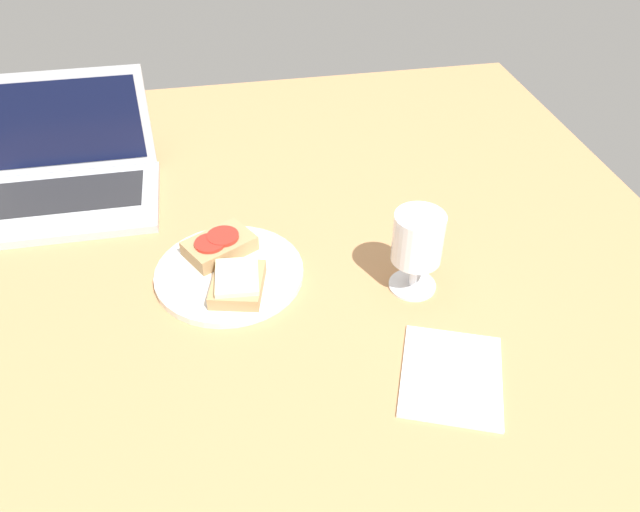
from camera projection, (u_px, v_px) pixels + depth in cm
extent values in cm
cube|color=#B27F51|center=(264.00, 272.00, 100.29)|extent=(140.00, 140.00, 3.00)
cylinder|color=silver|center=(229.00, 273.00, 96.98)|extent=(23.04, 23.04, 1.18)
cube|color=#A88456|center=(220.00, 246.00, 99.24)|extent=(12.50, 11.14, 2.52)
cylinder|color=red|center=(223.00, 236.00, 98.60)|extent=(5.07, 5.07, 0.61)
cylinder|color=red|center=(210.00, 243.00, 97.30)|extent=(4.83, 4.83, 0.52)
cube|color=#A88456|center=(238.00, 284.00, 92.50)|extent=(9.42, 10.86, 2.10)
cube|color=#F4EAB7|center=(237.00, 277.00, 91.56)|extent=(6.91, 8.44, 0.84)
cylinder|color=white|center=(412.00, 285.00, 95.40)|extent=(7.19, 7.19, 0.40)
cylinder|color=white|center=(414.00, 271.00, 93.66)|extent=(1.18, 1.18, 5.10)
cylinder|color=white|center=(418.00, 238.00, 89.58)|extent=(7.44, 7.44, 7.73)
cylinder|color=white|center=(417.00, 245.00, 90.46)|extent=(6.84, 6.84, 4.95)
cube|color=#ADAFB5|center=(69.00, 204.00, 111.28)|extent=(31.64, 21.30, 1.48)
cube|color=#232326|center=(69.00, 194.00, 112.21)|extent=(25.94, 11.71, 0.16)
cube|color=#ADAFB5|center=(63.00, 122.00, 114.35)|extent=(31.00, 4.11, 18.40)
cube|color=black|center=(62.00, 123.00, 113.97)|extent=(27.84, 2.95, 15.37)
cube|color=white|center=(451.00, 375.00, 81.75)|extent=(17.83, 19.35, 0.40)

